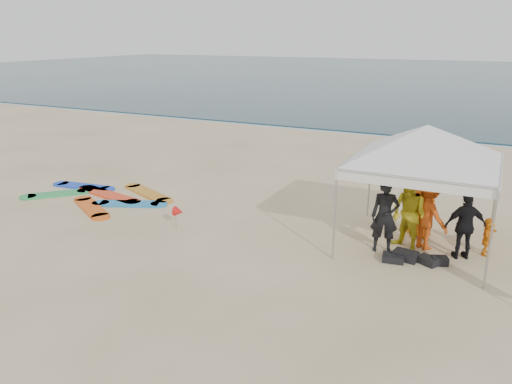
{
  "coord_description": "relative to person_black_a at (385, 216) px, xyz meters",
  "views": [
    {
      "loc": [
        6.16,
        -8.68,
        5.2
      ],
      "look_at": [
        0.6,
        2.6,
        1.2
      ],
      "focal_mm": 35.0,
      "sensor_mm": 36.0,
      "label": 1
    }
  ],
  "objects": [
    {
      "name": "surfboard_spread",
      "position": [
        -9.28,
        0.21,
        -0.89
      ],
      "size": [
        4.69,
        3.37,
        0.07
      ],
      "color": "green",
      "rests_on": "ground"
    },
    {
      "name": "person_black_b",
      "position": [
        1.82,
        0.43,
        -0.09
      ],
      "size": [
        1.06,
        0.78,
        1.67
      ],
      "primitive_type": "imported",
      "rotation": [
        0.0,
        0.0,
        3.57
      ],
      "color": "black",
      "rests_on": "ground"
    },
    {
      "name": "marker_pennant",
      "position": [
        -5.42,
        -1.0,
        -0.43
      ],
      "size": [
        0.28,
        0.28,
        0.64
      ],
      "color": "#A5A5A8",
      "rests_on": "ground"
    },
    {
      "name": "person_orange_a",
      "position": [
        0.92,
        0.64,
        -0.02
      ],
      "size": [
        1.35,
        1.21,
        1.82
      ],
      "primitive_type": "imported",
      "rotation": [
        0.0,
        0.0,
        2.56
      ],
      "color": "#C34711",
      "rests_on": "ground"
    },
    {
      "name": "person_black_a",
      "position": [
        0.0,
        0.0,
        0.0
      ],
      "size": [
        0.76,
        0.58,
        1.85
      ],
      "primitive_type": "imported",
      "rotation": [
        0.0,
        0.0,
        0.22
      ],
      "color": "black",
      "rests_on": "ground"
    },
    {
      "name": "gear_pile",
      "position": [
        0.78,
        -0.33,
        -0.83
      ],
      "size": [
        1.52,
        0.71,
        0.22
      ],
      "color": "black",
      "rests_on": "ground"
    },
    {
      "name": "canopy_tent",
      "position": [
        0.71,
        0.68,
        2.2
      ],
      "size": [
        4.75,
        4.75,
        3.58
      ],
      "color": "#A5A5A8",
      "rests_on": "ground"
    },
    {
      "name": "ocean",
      "position": [
        -3.93,
        56.97,
        -0.89
      ],
      "size": [
        160.0,
        84.0,
        0.08
      ],
      "primitive_type": "cube",
      "color": "#0C2633",
      "rests_on": "ground"
    },
    {
      "name": "person_orange_b",
      "position": [
        0.67,
        1.37,
        -0.1
      ],
      "size": [
        0.85,
        0.59,
        1.66
      ],
      "primitive_type": "imported",
      "rotation": [
        0.0,
        0.0,
        3.06
      ],
      "color": "orange",
      "rests_on": "ground"
    },
    {
      "name": "ground",
      "position": [
        -3.93,
        -3.03,
        -0.93
      ],
      "size": [
        120.0,
        120.0,
        0.0
      ],
      "primitive_type": "plane",
      "color": "beige",
      "rests_on": "ground"
    },
    {
      "name": "person_yellow",
      "position": [
        0.51,
        0.33,
        0.03
      ],
      "size": [
        1.17,
        1.1,
        1.92
      ],
      "primitive_type": "imported",
      "rotation": [
        0.0,
        0.0,
        -0.54
      ],
      "color": "gold",
      "rests_on": "ground"
    },
    {
      "name": "shoreline_foam",
      "position": [
        -3.93,
        15.17,
        -0.92
      ],
      "size": [
        160.0,
        1.2,
        0.01
      ],
      "primitive_type": "cube",
      "color": "silver",
      "rests_on": "ground"
    },
    {
      "name": "person_seated",
      "position": [
        2.34,
        0.92,
        -0.45
      ],
      "size": [
        0.38,
        0.9,
        0.95
      ],
      "primitive_type": "imported",
      "rotation": [
        0.0,
        0.0,
        1.46
      ],
      "color": "orange",
      "rests_on": "ground"
    }
  ]
}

